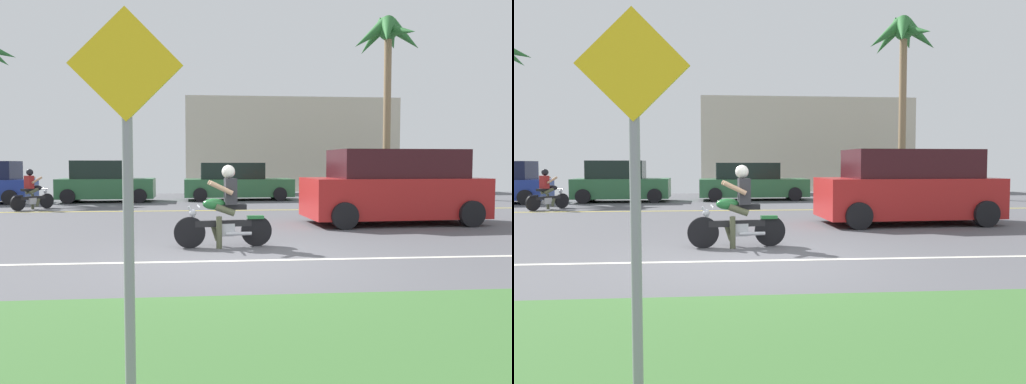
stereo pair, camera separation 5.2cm
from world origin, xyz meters
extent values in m
cube|color=#545459|center=(0.00, 3.00, -0.02)|extent=(56.00, 30.00, 0.04)
cube|color=#3D6B33|center=(0.00, -4.10, 0.03)|extent=(56.00, 3.80, 0.06)
cube|color=silver|center=(0.00, 0.07, 0.00)|extent=(50.40, 0.12, 0.01)
cube|color=yellow|center=(0.00, 8.54, 0.00)|extent=(50.40, 0.12, 0.01)
cylinder|color=black|center=(-0.86, 1.35, 0.28)|extent=(0.57, 0.14, 0.57)
cylinder|color=black|center=(0.37, 1.47, 0.28)|extent=(0.57, 0.14, 0.57)
cylinder|color=#B7BAC1|center=(-0.76, 1.36, 0.52)|extent=(0.26, 0.07, 0.50)
cube|color=black|center=(-0.24, 1.41, 0.44)|extent=(1.04, 0.20, 0.11)
cube|color=#B7BAC1|center=(-0.20, 1.41, 0.32)|extent=(0.32, 0.22, 0.23)
ellipsoid|color=#236B33|center=(-0.41, 1.39, 0.80)|extent=(0.42, 0.23, 0.21)
cube|color=black|center=(-0.06, 1.43, 0.74)|extent=(0.47, 0.25, 0.09)
cube|color=#236B33|center=(0.35, 1.47, 0.54)|extent=(0.32, 0.18, 0.06)
cylinder|color=#B7BAC1|center=(-0.69, 1.37, 0.75)|extent=(0.09, 0.59, 0.03)
sphere|color=#B7BAC1|center=(-0.80, 1.35, 0.64)|extent=(0.13, 0.13, 0.13)
cylinder|color=#B7BAC1|center=(0.03, 1.32, 0.26)|extent=(0.48, 0.11, 0.07)
cube|color=#2D2D33|center=(-0.11, 1.42, 1.02)|extent=(0.24, 0.32, 0.47)
sphere|color=silver|center=(-0.15, 1.42, 1.39)|extent=(0.25, 0.25, 0.25)
cylinder|color=#51563D|center=(-0.24, 1.51, 0.69)|extent=(0.39, 0.16, 0.24)
cylinder|color=#51563D|center=(-0.22, 1.32, 0.69)|extent=(0.39, 0.16, 0.24)
cylinder|color=#51563D|center=(-0.33, 1.27, 0.29)|extent=(0.11, 0.11, 0.58)
cylinder|color=#51563D|center=(-0.39, 1.51, 0.26)|extent=(0.20, 0.12, 0.32)
cylinder|color=tan|center=(-0.32, 1.59, 1.10)|extent=(0.44, 0.13, 0.27)
cylinder|color=tan|center=(-0.28, 1.21, 1.10)|extent=(0.44, 0.13, 0.27)
cube|color=#AD1E1E|center=(4.16, 4.64, 0.67)|extent=(4.54, 2.18, 0.99)
cube|color=#351116|center=(4.25, 4.65, 1.52)|extent=(3.29, 1.84, 0.72)
cylinder|color=black|center=(5.69, 5.69, 0.32)|extent=(0.65, 0.26, 0.64)
cylinder|color=black|center=(2.51, 5.50, 0.32)|extent=(0.65, 0.26, 0.64)
cylinder|color=black|center=(5.81, 3.78, 0.32)|extent=(0.65, 0.26, 0.64)
cylinder|color=black|center=(2.62, 3.59, 0.32)|extent=(0.65, 0.26, 0.64)
cylinder|color=black|center=(6.47, 4.78, 0.72)|extent=(0.23, 0.59, 0.58)
cylinder|color=black|center=(-7.91, 13.25, 0.28)|extent=(0.57, 0.20, 0.56)
cylinder|color=black|center=(-7.84, 11.44, 0.28)|extent=(0.57, 0.20, 0.56)
cube|color=#2D663D|center=(-4.56, 12.68, 0.54)|extent=(3.77, 1.84, 0.78)
cube|color=black|center=(-4.78, 12.67, 1.29)|extent=(2.21, 1.54, 0.72)
cylinder|color=black|center=(-5.86, 11.78, 0.28)|extent=(0.57, 0.20, 0.56)
cylinder|color=black|center=(-3.20, 11.90, 0.28)|extent=(0.57, 0.20, 0.56)
cylinder|color=black|center=(-5.93, 13.46, 0.28)|extent=(0.57, 0.20, 0.56)
cylinder|color=black|center=(-3.27, 13.58, 0.28)|extent=(0.57, 0.20, 0.56)
cube|color=#2D663D|center=(0.72, 13.24, 0.52)|extent=(4.55, 1.90, 0.73)
cube|color=black|center=(0.45, 13.23, 1.22)|extent=(2.66, 1.59, 0.67)
cylinder|color=black|center=(-0.87, 12.32, 0.28)|extent=(0.57, 0.20, 0.56)
cylinder|color=black|center=(2.36, 12.43, 0.28)|extent=(0.57, 0.20, 0.56)
cylinder|color=black|center=(-0.93, 14.05, 0.28)|extent=(0.57, 0.20, 0.56)
cylinder|color=black|center=(2.30, 14.17, 0.28)|extent=(0.57, 0.20, 0.56)
cube|color=#2D663D|center=(6.76, 13.68, 0.51)|extent=(4.01, 1.74, 0.71)
cube|color=black|center=(6.52, 13.68, 1.20)|extent=(2.33, 1.48, 0.66)
cylinder|color=black|center=(5.33, 12.82, 0.28)|extent=(0.56, 0.18, 0.56)
cylinder|color=black|center=(8.20, 12.85, 0.28)|extent=(0.56, 0.18, 0.56)
cylinder|color=black|center=(5.31, 14.52, 0.28)|extent=(0.56, 0.18, 0.56)
cylinder|color=black|center=(8.19, 14.55, 0.28)|extent=(0.56, 0.18, 0.56)
cylinder|color=#846B4C|center=(7.59, 14.60, 3.76)|extent=(0.33, 0.33, 7.52)
sphere|color=#28662D|center=(7.59, 14.60, 7.52)|extent=(0.86, 0.86, 0.86)
cone|color=#28662D|center=(8.39, 14.70, 7.32)|extent=(1.89, 0.86, 1.56)
cone|color=#28662D|center=(7.98, 15.30, 7.32)|extent=(1.49, 1.96, 1.13)
cone|color=#28662D|center=(7.09, 15.23, 7.32)|extent=(1.58, 1.76, 1.70)
cone|color=#28662D|center=(6.79, 14.65, 7.32)|extent=(1.85, 0.75, 1.59)
cone|color=#28662D|center=(7.28, 13.86, 7.32)|extent=(1.28, 1.90, 1.61)
cone|color=#28662D|center=(7.89, 13.86, 7.32)|extent=(1.30, 1.99, 1.05)
cylinder|color=black|center=(-6.04, 9.92, 0.26)|extent=(0.35, 0.47, 0.51)
cylinder|color=black|center=(-6.66, 9.00, 0.26)|extent=(0.35, 0.47, 0.51)
cylinder|color=#B7BAC1|center=(-6.09, 9.85, 0.47)|extent=(0.16, 0.21, 0.44)
cube|color=black|center=(-6.35, 9.46, 0.39)|extent=(0.59, 0.82, 0.10)
cube|color=#B7BAC1|center=(-6.38, 9.42, 0.29)|extent=(0.29, 0.32, 0.20)
ellipsoid|color=black|center=(-6.27, 9.59, 0.71)|extent=(0.37, 0.20, 0.19)
cube|color=black|center=(-6.45, 9.32, 0.66)|extent=(0.38, 0.44, 0.08)
cube|color=black|center=(-6.65, 9.02, 0.48)|extent=(0.27, 0.30, 0.05)
cylinder|color=#B7BAC1|center=(-6.13, 9.79, 0.68)|extent=(0.45, 0.32, 0.03)
sphere|color=#B7BAC1|center=(-6.07, 9.88, 0.57)|extent=(0.12, 0.12, 0.12)
cylinder|color=#B7BAC1|center=(-6.57, 9.32, 0.23)|extent=(0.29, 0.39, 0.06)
cube|color=maroon|center=(-6.42, 9.36, 0.92)|extent=(0.33, 0.31, 0.43)
sphere|color=black|center=(-6.40, 9.39, 1.24)|extent=(0.22, 0.22, 0.22)
cylinder|color=#51563D|center=(-6.29, 9.40, 0.62)|extent=(0.28, 0.34, 0.21)
cylinder|color=#51563D|center=(-6.43, 9.49, 0.62)|extent=(0.28, 0.34, 0.21)
cylinder|color=#51563D|center=(-6.40, 9.60, 0.26)|extent=(0.13, 0.13, 0.52)
cylinder|color=#51563D|center=(-6.20, 9.50, 0.23)|extent=(0.17, 0.20, 0.29)
cylinder|color=tan|center=(-6.18, 9.41, 0.98)|extent=(0.28, 0.36, 0.24)
cylinder|color=tan|center=(-6.46, 9.60, 0.98)|extent=(0.28, 0.36, 0.24)
cylinder|color=gray|center=(-0.95, -4.89, 0.92)|extent=(0.06, 0.06, 1.84)
cube|color=yellow|center=(-0.95, -4.91, 2.08)|extent=(0.62, 0.03, 0.62)
cube|color=beige|center=(4.10, 21.00, 2.56)|extent=(11.68, 4.00, 5.12)
camera|label=1|loc=(-0.49, -7.73, 1.54)|focal=35.14mm
camera|label=2|loc=(-0.44, -7.73, 1.54)|focal=35.14mm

